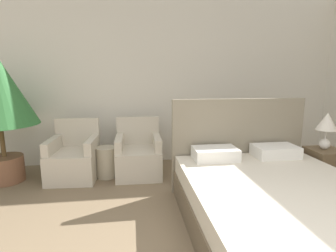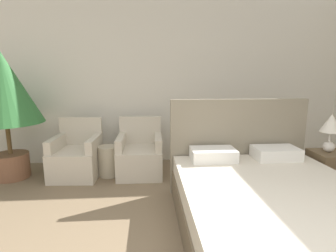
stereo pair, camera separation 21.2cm
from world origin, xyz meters
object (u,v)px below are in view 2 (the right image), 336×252
object	(u,v)px
table_lamp	(331,127)
side_table	(109,161)
potted_palm	(3,93)
armchair_near_window_right	(140,157)
armchair_near_window_left	(77,159)
nightstand	(328,174)
bed	(271,206)

from	to	relation	value
table_lamp	side_table	xyz separation A→B (m)	(-2.82, 0.85, -0.65)
table_lamp	potted_palm	bearing A→B (deg)	168.34
armchair_near_window_right	armchair_near_window_left	bearing A→B (deg)	-179.16
table_lamp	nightstand	bearing A→B (deg)	-43.07
side_table	potted_palm	bearing A→B (deg)	179.17
armchair_near_window_left	armchair_near_window_right	distance (m)	0.94
armchair_near_window_left	side_table	xyz separation A→B (m)	(0.47, -0.01, -0.04)
potted_palm	bed	bearing A→B (deg)	-27.50
nightstand	table_lamp	xyz separation A→B (m)	(-0.02, 0.02, 0.60)
table_lamp	side_table	size ratio (longest dim) A/B	1.05
armchair_near_window_left	nightstand	xyz separation A→B (m)	(3.31, -0.88, 0.01)
armchair_near_window_left	bed	bearing A→B (deg)	-32.91
nightstand	side_table	xyz separation A→B (m)	(-2.84, 0.87, -0.05)
nightstand	table_lamp	bearing A→B (deg)	136.93
potted_palm	armchair_near_window_right	bearing A→B (deg)	-0.31
armchair_near_window_right	table_lamp	xyz separation A→B (m)	(2.35, -0.86, 0.61)
armchair_near_window_right	potted_palm	xyz separation A→B (m)	(-1.88, 0.01, 0.98)
bed	table_lamp	xyz separation A→B (m)	(1.08, 0.77, 0.60)
armchair_near_window_left	table_lamp	bearing A→B (deg)	-11.22
potted_palm	table_lamp	bearing A→B (deg)	-11.66
armchair_near_window_right	side_table	bearing A→B (deg)	-177.94
table_lamp	armchair_near_window_right	bearing A→B (deg)	159.85
bed	nightstand	distance (m)	1.33
potted_palm	nightstand	world-z (taller)	potted_palm
potted_palm	table_lamp	size ratio (longest dim) A/B	3.90
bed	nightstand	world-z (taller)	bed
bed	nightstand	xyz separation A→B (m)	(1.10, 0.75, -0.00)
armchair_near_window_right	nightstand	distance (m)	2.53
potted_palm	nightstand	distance (m)	4.45
side_table	nightstand	bearing A→B (deg)	-17.04
armchair_near_window_left	potted_palm	size ratio (longest dim) A/B	0.46
table_lamp	side_table	world-z (taller)	table_lamp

